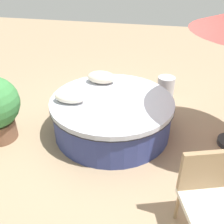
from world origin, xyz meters
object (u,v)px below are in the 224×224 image
patio_chair (206,191)px  side_table (166,87)px  round_bed (112,115)px  throw_pillow_1 (70,97)px  throw_pillow_0 (101,77)px

patio_chair → side_table: patio_chair is taller
side_table → round_bed: bearing=59.9°
round_bed → throw_pillow_1: (0.63, 0.24, 0.40)m
throw_pillow_0 → patio_chair: 2.74m
patio_chair → side_table: (0.50, -3.06, -0.33)m
round_bed → throw_pillow_1: size_ratio=4.04×
patio_chair → side_table: 3.12m
throw_pillow_0 → patio_chair: (-1.68, 2.16, -0.18)m
patio_chair → side_table: bearing=-99.7°
throw_pillow_1 → side_table: (-1.49, -1.71, -0.50)m
throw_pillow_1 → side_table: throw_pillow_1 is taller
round_bed → throw_pillow_0: 0.78m
round_bed → throw_pillow_1: 0.79m
throw_pillow_1 → throw_pillow_0: bearing=-110.9°
patio_chair → round_bed: bearing=-68.6°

